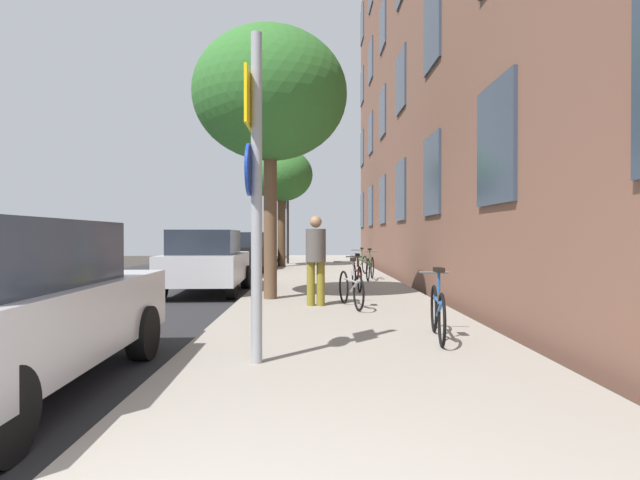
% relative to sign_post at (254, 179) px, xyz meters
% --- Properties ---
extents(ground_plane, '(41.80, 41.80, 0.00)m').
position_rel_sign_post_xyz_m(ground_plane, '(-2.35, 11.21, -2.09)').
color(ground_plane, '#332D28').
extents(road_asphalt, '(7.00, 38.00, 0.01)m').
position_rel_sign_post_xyz_m(road_asphalt, '(-4.45, 11.21, -2.09)').
color(road_asphalt, '#232326').
rests_on(road_asphalt, ground).
extents(sidewalk, '(4.20, 38.00, 0.12)m').
position_rel_sign_post_xyz_m(sidewalk, '(1.15, 11.21, -2.03)').
color(sidewalk, gray).
rests_on(sidewalk, ground).
extents(building_facade, '(0.56, 27.00, 15.04)m').
position_rel_sign_post_xyz_m(building_facade, '(3.74, 10.71, 5.44)').
color(building_facade, brown).
rests_on(building_facade, ground).
extents(sign_post, '(0.16, 0.60, 3.54)m').
position_rel_sign_post_xyz_m(sign_post, '(0.00, 0.00, 0.00)').
color(sign_post, gray).
rests_on(sign_post, sidewalk).
extents(traffic_light, '(0.43, 0.24, 3.55)m').
position_rel_sign_post_xyz_m(traffic_light, '(-0.67, 19.45, 0.46)').
color(traffic_light, black).
rests_on(traffic_light, sidewalk).
extents(tree_near, '(3.33, 3.33, 5.85)m').
position_rel_sign_post_xyz_m(tree_near, '(-0.28, 5.55, 2.43)').
color(tree_near, brown).
rests_on(tree_near, sidewalk).
extents(tree_far, '(2.79, 2.79, 5.28)m').
position_rel_sign_post_xyz_m(tree_far, '(-0.74, 17.19, 2.07)').
color(tree_far, '#4C3823').
rests_on(tree_far, sidewalk).
extents(bicycle_0, '(0.42, 1.63, 0.96)m').
position_rel_sign_post_xyz_m(bicycle_0, '(2.28, 1.20, -1.60)').
color(bicycle_0, black).
rests_on(bicycle_0, sidewalk).
extents(bicycle_1, '(0.49, 1.72, 0.95)m').
position_rel_sign_post_xyz_m(bicycle_1, '(1.36, 4.20, -1.60)').
color(bicycle_1, black).
rests_on(bicycle_1, sidewalk).
extents(bicycle_2, '(0.42, 1.71, 0.93)m').
position_rel_sign_post_xyz_m(bicycle_2, '(1.74, 7.20, -1.61)').
color(bicycle_2, black).
rests_on(bicycle_2, sidewalk).
extents(bicycle_3, '(0.56, 1.70, 0.98)m').
position_rel_sign_post_xyz_m(bicycle_3, '(2.43, 10.20, -1.59)').
color(bicycle_3, black).
rests_on(bicycle_3, sidewalk).
extents(bicycle_4, '(0.50, 1.68, 0.93)m').
position_rel_sign_post_xyz_m(bicycle_4, '(2.43, 13.20, -1.61)').
color(bicycle_4, black).
rests_on(bicycle_4, sidewalk).
extents(pedestrian_0, '(0.45, 0.45, 1.76)m').
position_rel_sign_post_xyz_m(pedestrian_0, '(0.69, 4.42, -0.97)').
color(pedestrian_0, olive).
rests_on(pedestrian_0, sidewalk).
extents(car_0, '(1.85, 4.37, 1.62)m').
position_rel_sign_post_xyz_m(car_0, '(-2.19, -0.85, -1.25)').
color(car_0, '#B7B7BC').
rests_on(car_0, road_asphalt).
extents(car_1, '(1.94, 3.98, 1.62)m').
position_rel_sign_post_xyz_m(car_1, '(-2.07, 7.49, -1.25)').
color(car_1, '#B7B7BC').
rests_on(car_1, road_asphalt).
extents(car_2, '(1.88, 4.11, 1.62)m').
position_rel_sign_post_xyz_m(car_2, '(-2.01, 15.82, -1.25)').
color(car_2, black).
rests_on(car_2, road_asphalt).
extents(car_3, '(1.79, 4.12, 1.62)m').
position_rel_sign_post_xyz_m(car_3, '(-2.57, 24.15, -1.25)').
color(car_3, navy).
rests_on(car_3, road_asphalt).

